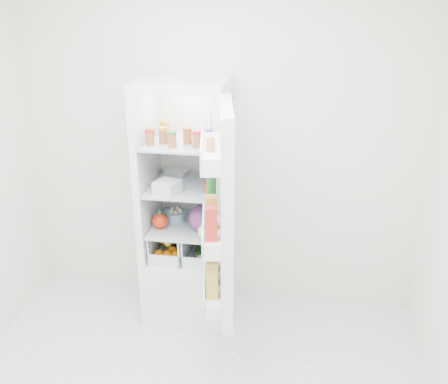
% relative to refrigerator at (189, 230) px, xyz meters
% --- Properties ---
extents(room_walls, '(3.02, 3.02, 2.61)m').
position_rel_refrigerator_xyz_m(room_walls, '(0.20, -1.25, 0.93)').
color(room_walls, silver).
rests_on(room_walls, ground).
extents(refrigerator, '(0.60, 0.60, 1.80)m').
position_rel_refrigerator_xyz_m(refrigerator, '(0.00, 0.00, 0.00)').
color(refrigerator, silver).
rests_on(refrigerator, ground).
extents(shelf_low, '(0.49, 0.53, 0.01)m').
position_rel_refrigerator_xyz_m(shelf_low, '(-0.00, -0.06, 0.07)').
color(shelf_low, '#AABAC7').
rests_on(shelf_low, refrigerator).
extents(shelf_mid, '(0.49, 0.53, 0.02)m').
position_rel_refrigerator_xyz_m(shelf_mid, '(-0.00, -0.06, 0.38)').
color(shelf_mid, '#AABAC7').
rests_on(shelf_mid, refrigerator).
extents(shelf_top, '(0.49, 0.53, 0.02)m').
position_rel_refrigerator_xyz_m(shelf_top, '(-0.00, -0.06, 0.71)').
color(shelf_top, '#AABAC7').
rests_on(shelf_top, refrigerator).
extents(crisper_left, '(0.23, 0.46, 0.22)m').
position_rel_refrigerator_xyz_m(crisper_left, '(-0.12, -0.06, -0.06)').
color(crisper_left, silver).
rests_on(crisper_left, refrigerator).
extents(crisper_right, '(0.23, 0.46, 0.22)m').
position_rel_refrigerator_xyz_m(crisper_right, '(0.12, -0.06, -0.06)').
color(crisper_right, silver).
rests_on(crisper_right, refrigerator).
extents(condiment_jars, '(0.46, 0.32, 0.08)m').
position_rel_refrigerator_xyz_m(condiment_jars, '(-0.02, -0.14, 0.76)').
color(condiment_jars, '#B21919').
rests_on(condiment_jars, shelf_top).
extents(squeeze_bottle, '(0.07, 0.07, 0.19)m').
position_rel_refrigerator_xyz_m(squeeze_bottle, '(0.19, -0.03, 0.82)').
color(squeeze_bottle, white).
rests_on(squeeze_bottle, shelf_top).
extents(tub_white, '(0.19, 0.19, 0.10)m').
position_rel_refrigerator_xyz_m(tub_white, '(-0.08, -0.24, 0.44)').
color(tub_white, silver).
rests_on(tub_white, shelf_mid).
extents(tin_red, '(0.10, 0.10, 0.06)m').
position_rel_refrigerator_xyz_m(tin_red, '(0.19, -0.15, 0.42)').
color(tin_red, '#C5411D').
rests_on(tin_red, shelf_mid).
extents(foil_tray, '(0.18, 0.15, 0.04)m').
position_rel_refrigerator_xyz_m(foil_tray, '(-0.11, 0.12, 0.41)').
color(foil_tray, silver).
rests_on(foil_tray, shelf_mid).
extents(red_cabbage, '(0.19, 0.19, 0.19)m').
position_rel_refrigerator_xyz_m(red_cabbage, '(0.13, -0.14, 0.18)').
color(red_cabbage, '#4F1B49').
rests_on(red_cabbage, shelf_low).
extents(bell_pepper, '(0.11, 0.11, 0.11)m').
position_rel_refrigerator_xyz_m(bell_pepper, '(-0.17, -0.15, 0.14)').
color(bell_pepper, red).
rests_on(bell_pepper, shelf_low).
extents(mushroom_bowl, '(0.17, 0.17, 0.07)m').
position_rel_refrigerator_xyz_m(mushroom_bowl, '(-0.10, -0.01, 0.12)').
color(mushroom_bowl, '#8CB7D2').
rests_on(mushroom_bowl, shelf_low).
extents(salad_bag, '(0.11, 0.11, 0.11)m').
position_rel_refrigerator_xyz_m(salad_bag, '(0.18, -0.27, 0.14)').
color(salad_bag, beige).
rests_on(salad_bag, shelf_low).
extents(citrus_pile, '(0.20, 0.31, 0.16)m').
position_rel_refrigerator_xyz_m(citrus_pile, '(-0.12, -0.09, -0.08)').
color(citrus_pile, orange).
rests_on(citrus_pile, refrigerator).
extents(veg_pile, '(0.16, 0.30, 0.10)m').
position_rel_refrigerator_xyz_m(veg_pile, '(0.13, -0.06, -0.10)').
color(veg_pile, '#1A4918').
rests_on(veg_pile, refrigerator).
extents(fridge_door, '(0.26, 0.60, 1.30)m').
position_rel_refrigerator_xyz_m(fridge_door, '(0.35, -0.63, 0.43)').
color(fridge_door, silver).
rests_on(fridge_door, refrigerator).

